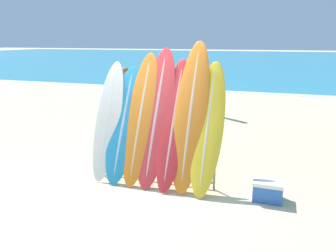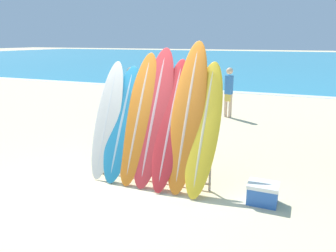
{
  "view_description": "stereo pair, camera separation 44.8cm",
  "coord_description": "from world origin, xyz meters",
  "px_view_note": "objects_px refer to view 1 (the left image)",
  "views": [
    {
      "loc": [
        2.35,
        -4.81,
        2.47
      ],
      "look_at": [
        0.37,
        1.09,
        0.83
      ],
      "focal_mm": 35.0,
      "sensor_mm": 36.0,
      "label": 1
    },
    {
      "loc": [
        2.77,
        -4.65,
        2.47
      ],
      "look_at": [
        0.37,
        1.09,
        0.83
      ],
      "focal_mm": 35.0,
      "sensor_mm": 36.0,
      "label": 2
    }
  ],
  "objects_px": {
    "surfboard_slot_4": "(174,123)",
    "surfboard_slot_1": "(123,124)",
    "surfboard_slot_2": "(141,117)",
    "cooler_box": "(268,190)",
    "surfboard_slot_5": "(191,115)",
    "person_near_water": "(218,90)",
    "surfboard_slot_6": "(208,127)",
    "surfboard_slot_0": "(108,120)",
    "person_mid_beach": "(126,99)",
    "surfboard_rack": "(154,158)",
    "surfboard_slot_3": "(156,116)"
  },
  "relations": [
    {
      "from": "surfboard_slot_3",
      "to": "surfboard_slot_5",
      "type": "distance_m",
      "value": 0.63
    },
    {
      "from": "person_near_water",
      "to": "surfboard_rack",
      "type": "bearing_deg",
      "value": 104.0
    },
    {
      "from": "surfboard_rack",
      "to": "surfboard_slot_4",
      "type": "bearing_deg",
      "value": 20.46
    },
    {
      "from": "surfboard_slot_2",
      "to": "surfboard_slot_4",
      "type": "relative_size",
      "value": 1.05
    },
    {
      "from": "surfboard_slot_1",
      "to": "surfboard_slot_6",
      "type": "height_order",
      "value": "surfboard_slot_6"
    },
    {
      "from": "surfboard_rack",
      "to": "surfboard_slot_5",
      "type": "relative_size",
      "value": 0.9
    },
    {
      "from": "surfboard_rack",
      "to": "person_mid_beach",
      "type": "xyz_separation_m",
      "value": [
        -1.68,
        2.43,
        0.54
      ]
    },
    {
      "from": "surfboard_slot_1",
      "to": "surfboard_slot_3",
      "type": "distance_m",
      "value": 0.63
    },
    {
      "from": "surfboard_slot_6",
      "to": "person_near_water",
      "type": "xyz_separation_m",
      "value": [
        -0.77,
        5.4,
        -0.18
      ]
    },
    {
      "from": "person_near_water",
      "to": "person_mid_beach",
      "type": "height_order",
      "value": "person_mid_beach"
    },
    {
      "from": "surfboard_slot_1",
      "to": "surfboard_slot_6",
      "type": "bearing_deg",
      "value": 0.97
    },
    {
      "from": "surfboard_slot_5",
      "to": "person_mid_beach",
      "type": "xyz_separation_m",
      "value": [
        -2.3,
        2.25,
        -0.25
      ]
    },
    {
      "from": "surfboard_slot_2",
      "to": "cooler_box",
      "type": "distance_m",
      "value": 2.47
    },
    {
      "from": "cooler_box",
      "to": "surfboard_slot_2",
      "type": "bearing_deg",
      "value": 174.17
    },
    {
      "from": "surfboard_slot_2",
      "to": "surfboard_slot_6",
      "type": "relative_size",
      "value": 1.06
    },
    {
      "from": "surfboard_slot_4",
      "to": "person_mid_beach",
      "type": "distance_m",
      "value": 3.06
    },
    {
      "from": "surfboard_slot_4",
      "to": "person_mid_beach",
      "type": "relative_size",
      "value": 1.19
    },
    {
      "from": "surfboard_slot_3",
      "to": "surfboard_slot_0",
      "type": "bearing_deg",
      "value": -174.96
    },
    {
      "from": "surfboard_rack",
      "to": "surfboard_slot_0",
      "type": "height_order",
      "value": "surfboard_slot_0"
    },
    {
      "from": "surfboard_rack",
      "to": "person_near_water",
      "type": "distance_m",
      "value": 5.53
    },
    {
      "from": "surfboard_slot_6",
      "to": "surfboard_slot_5",
      "type": "bearing_deg",
      "value": 168.48
    },
    {
      "from": "surfboard_rack",
      "to": "person_near_water",
      "type": "xyz_separation_m",
      "value": [
        0.16,
        5.51,
        0.44
      ]
    },
    {
      "from": "surfboard_slot_2",
      "to": "person_near_water",
      "type": "relative_size",
      "value": 1.4
    },
    {
      "from": "surfboard_slot_3",
      "to": "cooler_box",
      "type": "bearing_deg",
      "value": -7.53
    },
    {
      "from": "surfboard_slot_0",
      "to": "surfboard_slot_4",
      "type": "xyz_separation_m",
      "value": [
        1.26,
        0.04,
        0.03
      ]
    },
    {
      "from": "surfboard_slot_3",
      "to": "surfboard_slot_4",
      "type": "xyz_separation_m",
      "value": [
        0.34,
        -0.04,
        -0.1
      ]
    },
    {
      "from": "surfboard_rack",
      "to": "surfboard_slot_0",
      "type": "relative_size",
      "value": 1.07
    },
    {
      "from": "surfboard_slot_6",
      "to": "person_mid_beach",
      "type": "height_order",
      "value": "surfboard_slot_6"
    },
    {
      "from": "surfboard_slot_0",
      "to": "person_mid_beach",
      "type": "xyz_separation_m",
      "value": [
        -0.76,
        2.34,
        -0.06
      ]
    },
    {
      "from": "surfboard_slot_3",
      "to": "surfboard_slot_5",
      "type": "relative_size",
      "value": 0.95
    },
    {
      "from": "surfboard_slot_6",
      "to": "cooler_box",
      "type": "xyz_separation_m",
      "value": [
        1.03,
        -0.2,
        -0.9
      ]
    },
    {
      "from": "surfboard_slot_2",
      "to": "person_mid_beach",
      "type": "relative_size",
      "value": 1.25
    },
    {
      "from": "surfboard_slot_5",
      "to": "person_near_water",
      "type": "distance_m",
      "value": 5.37
    },
    {
      "from": "surfboard_rack",
      "to": "surfboard_slot_3",
      "type": "height_order",
      "value": "surfboard_slot_3"
    },
    {
      "from": "surfboard_slot_1",
      "to": "surfboard_slot_5",
      "type": "distance_m",
      "value": 1.25
    },
    {
      "from": "surfboard_slot_1",
      "to": "surfboard_slot_4",
      "type": "xyz_separation_m",
      "value": [
        0.94,
        0.04,
        0.07
      ]
    },
    {
      "from": "surfboard_slot_3",
      "to": "person_near_water",
      "type": "bearing_deg",
      "value": 88.15
    },
    {
      "from": "surfboard_slot_0",
      "to": "surfboard_slot_2",
      "type": "bearing_deg",
      "value": 4.56
    },
    {
      "from": "surfboard_slot_6",
      "to": "surfboard_slot_2",
      "type": "bearing_deg",
      "value": 178.63
    },
    {
      "from": "surfboard_slot_1",
      "to": "surfboard_slot_5",
      "type": "relative_size",
      "value": 0.81
    },
    {
      "from": "surfboard_slot_4",
      "to": "surfboard_slot_1",
      "type": "bearing_deg",
      "value": -177.46
    },
    {
      "from": "person_near_water",
      "to": "person_mid_beach",
      "type": "bearing_deg",
      "value": 74.81
    },
    {
      "from": "surfboard_slot_0",
      "to": "surfboard_slot_4",
      "type": "height_order",
      "value": "surfboard_slot_4"
    },
    {
      "from": "surfboard_slot_0",
      "to": "surfboard_slot_3",
      "type": "relative_size",
      "value": 0.89
    },
    {
      "from": "surfboard_slot_0",
      "to": "person_mid_beach",
      "type": "bearing_deg",
      "value": 107.91
    },
    {
      "from": "surfboard_slot_3",
      "to": "person_mid_beach",
      "type": "distance_m",
      "value": 2.82
    },
    {
      "from": "surfboard_slot_0",
      "to": "surfboard_slot_5",
      "type": "relative_size",
      "value": 0.84
    },
    {
      "from": "surfboard_slot_0",
      "to": "surfboard_slot_3",
      "type": "bearing_deg",
      "value": 5.04
    },
    {
      "from": "surfboard_slot_3",
      "to": "surfboard_slot_5",
      "type": "bearing_deg",
      "value": 0.42
    },
    {
      "from": "cooler_box",
      "to": "surfboard_slot_3",
      "type": "bearing_deg",
      "value": 172.47
    }
  ]
}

